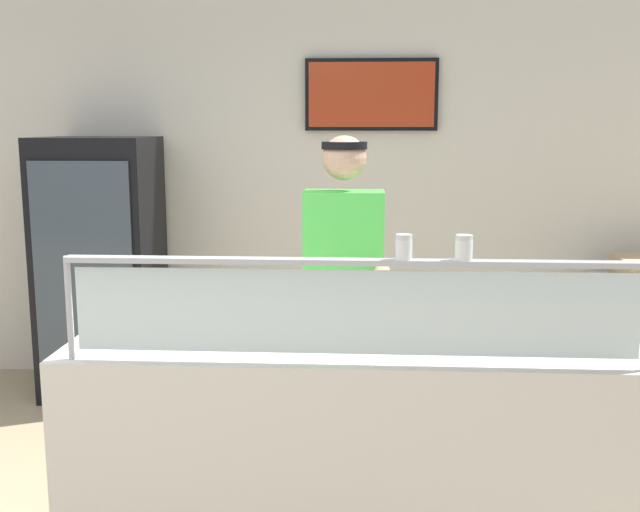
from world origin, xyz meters
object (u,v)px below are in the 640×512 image
at_px(pepper_flake_shaker, 464,249).
at_px(worker_figure, 344,293).
at_px(drink_fridge, 101,267).
at_px(pizza_tray, 334,331).
at_px(pizza_server, 334,327).
at_px(parmesan_shaker, 404,249).

bearing_deg(pepper_flake_shaker, worker_figure, 115.69).
relative_size(pepper_flake_shaker, drink_fridge, 0.05).
bearing_deg(pizza_tray, drink_fridge, 131.55).
distance_m(pizza_server, worker_figure, 0.57).
height_order(pizza_tray, drink_fridge, drink_fridge).
distance_m(pizza_server, parmesan_shaker, 0.59).
bearing_deg(worker_figure, pizza_tray, -92.83).
distance_m(pizza_tray, drink_fridge, 2.47).
xyz_separation_m(pizza_server, drink_fridge, (-1.64, 1.87, -0.12)).
bearing_deg(drink_fridge, pizza_tray, -48.45).
xyz_separation_m(pizza_tray, parmesan_shaker, (0.26, -0.38, 0.41)).
xyz_separation_m(pizza_tray, pizza_server, (0.00, -0.02, 0.02)).
bearing_deg(drink_fridge, parmesan_shaker, -49.54).
bearing_deg(worker_figure, drink_fridge, 141.96).
xyz_separation_m(pizza_tray, worker_figure, (0.03, 0.55, 0.04)).
relative_size(parmesan_shaker, worker_figure, 0.05).
relative_size(pepper_flake_shaker, worker_figure, 0.05).
xyz_separation_m(pizza_tray, drink_fridge, (-1.64, 1.85, -0.10)).
relative_size(pizza_tray, drink_fridge, 0.24).
xyz_separation_m(parmesan_shaker, pepper_flake_shaker, (0.21, 0.00, -0.00)).
relative_size(pizza_server, worker_figure, 0.16).
xyz_separation_m(pepper_flake_shaker, drink_fridge, (-2.11, 2.23, -0.51)).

